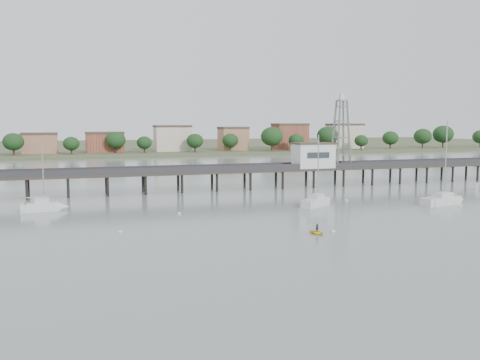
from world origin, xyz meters
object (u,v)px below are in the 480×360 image
Objects in this scene: lattice_tower at (341,134)px; yellow_dinghy at (317,234)px; pier at (197,172)px; sailboat_b at (48,207)px; sailboat_d at (448,200)px; sailboat_c at (320,201)px.

lattice_tower is 6.23× the size of yellow_dinghy.
lattice_tower reaches higher than pier.
sailboat_b is (-58.81, -15.79, -10.45)m from lattice_tower.
yellow_dinghy is at bearing -168.19° from sailboat_d.
lattice_tower reaches higher than sailboat_b.
lattice_tower is 30.66m from sailboat_c.
lattice_tower is 1.27× the size of sailboat_c.
sailboat_b is at bearing 133.39° from yellow_dinghy.
sailboat_d is (21.25, -5.06, -0.01)m from sailboat_c.
sailboat_b is at bearing 154.58° from sailboat_d.
sailboat_d is at bearing -80.58° from lattice_tower.
sailboat_c is (42.33, -7.85, -0.01)m from sailboat_b.
sailboat_d is at bearing 20.46° from yellow_dinghy.
sailboat_b is at bearing 134.15° from sailboat_c.
lattice_tower is 52.65m from yellow_dinghy.
lattice_tower is 1.05× the size of sailboat_d.
lattice_tower is at bearing 53.32° from yellow_dinghy.
pier is 13.75× the size of sailboat_b.
sailboat_c is 4.89× the size of yellow_dinghy.
sailboat_c is (15.02, -23.64, -3.15)m from pier.
sailboat_b is 0.74× the size of sailboat_d.
yellow_dinghy is (-26.81, -43.93, -11.10)m from lattice_tower.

